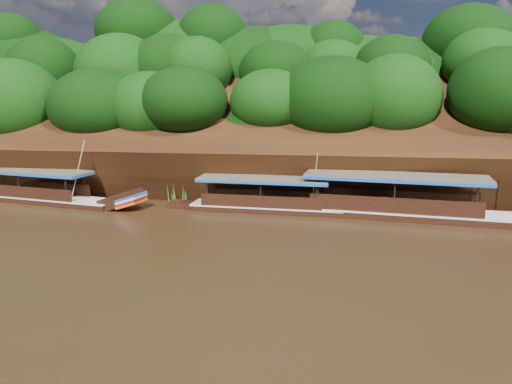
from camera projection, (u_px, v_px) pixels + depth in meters
The scene contains 6 objects.
ground at pixel (224, 244), 26.18m from camera, with size 160.00×160.00×0.00m, color black.
riverbank at pixel (272, 154), 47.84m from camera, with size 120.00×30.06×19.40m.
boat_0 at pixel (423, 210), 31.11m from camera, with size 17.06×4.42×6.29m.
boat_1 at pixel (283, 204), 32.99m from camera, with size 13.15×2.81×4.52m.
boat_2 at pixel (47, 196), 35.71m from camera, with size 14.89×4.73×5.06m.
reeds at pixel (213, 191), 35.63m from camera, with size 49.62×2.45×1.97m.
Camera 1 is at (5.23, -24.60, 7.93)m, focal length 35.00 mm.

